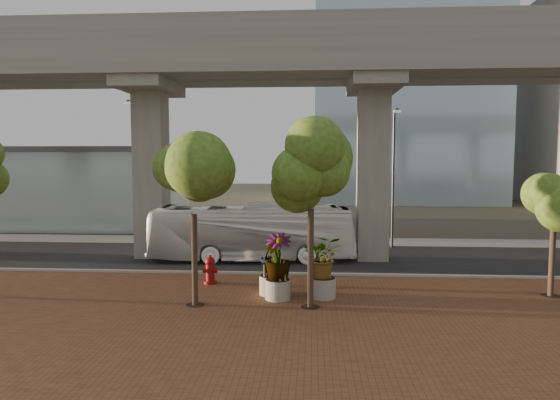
{
  "coord_description": "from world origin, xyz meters",
  "views": [
    {
      "loc": [
        2.81,
        -24.78,
        5.49
      ],
      "look_at": [
        1.15,
        0.5,
        3.33
      ],
      "focal_mm": 32.0,
      "sensor_mm": 36.0,
      "label": 1
    }
  ],
  "objects": [
    {
      "name": "ground",
      "position": [
        0.0,
        0.0,
        0.0
      ],
      "size": [
        160.0,
        160.0,
        0.0
      ],
      "primitive_type": "plane",
      "color": "#3E3A2D",
      "rests_on": "ground"
    },
    {
      "name": "planter_left",
      "position": [
        1.2,
        -5.39,
        1.5
      ],
      "size": [
        2.15,
        2.15,
        2.36
      ],
      "color": "gray",
      "rests_on": "ground"
    },
    {
      "name": "planter_right",
      "position": [
        1.5,
        -6.03,
        1.6
      ],
      "size": [
        2.38,
        2.38,
        2.54
      ],
      "color": "#A7A197",
      "rests_on": "ground"
    },
    {
      "name": "fire_hydrant",
      "position": [
        -1.59,
        -3.87,
        0.65
      ],
      "size": [
        0.62,
        0.55,
        1.23
      ],
      "color": "maroon",
      "rests_on": "ground"
    },
    {
      "name": "street_tree_near_east",
      "position": [
        2.75,
        -6.97,
        4.88
      ],
      "size": [
        4.21,
        4.21,
        6.76
      ],
      "color": "#483529",
      "rests_on": "ground"
    },
    {
      "name": "planter_front",
      "position": [
        3.23,
        -5.7,
        1.54
      ],
      "size": [
        2.22,
        2.22,
        2.44
      ],
      "color": "#A4A094",
      "rests_on": "ground"
    },
    {
      "name": "streetlamp_east",
      "position": [
        7.64,
        5.48,
        4.84
      ],
      "size": [
        0.41,
        1.2,
        8.28
      ],
      "color": "#2B2B2F",
      "rests_on": "ground"
    },
    {
      "name": "asphalt_road",
      "position": [
        0.0,
        2.0,
        0.02
      ],
      "size": [
        90.0,
        8.0,
        0.04
      ],
      "primitive_type": "cube",
      "color": "black",
      "rests_on": "ground"
    },
    {
      "name": "far_sidewalk",
      "position": [
        0.0,
        7.5,
        0.03
      ],
      "size": [
        90.0,
        3.0,
        0.06
      ],
      "primitive_type": "cube",
      "color": "#9F9B94",
      "rests_on": "ground"
    },
    {
      "name": "brick_plaza",
      "position": [
        0.0,
        -8.0,
        0.03
      ],
      "size": [
        70.0,
        13.0,
        0.06
      ],
      "primitive_type": "cube",
      "color": "brown",
      "rests_on": "ground"
    },
    {
      "name": "street_tree_far_east",
      "position": [
        12.18,
        -4.9,
        4.05
      ],
      "size": [
        3.01,
        3.01,
        5.38
      ],
      "color": "#483529",
      "rests_on": "ground"
    },
    {
      "name": "transit_bus",
      "position": [
        -0.38,
        1.29,
        1.5
      ],
      "size": [
        10.94,
        3.33,
        3.0
      ],
      "primitive_type": "imported",
      "rotation": [
        0.0,
        0.0,
        1.65
      ],
      "color": "white",
      "rests_on": "ground"
    },
    {
      "name": "station_pavilion",
      "position": [
        -20.0,
        16.0,
        3.22
      ],
      "size": [
        23.0,
        13.0,
        6.3
      ],
      "color": "silver",
      "rests_on": "ground"
    },
    {
      "name": "street_tree_near_west",
      "position": [
        -1.5,
        -7.0,
        4.55
      ],
      "size": [
        3.85,
        3.85,
        6.26
      ],
      "color": "#483529",
      "rests_on": "ground"
    },
    {
      "name": "transit_viaduct",
      "position": [
        0.0,
        2.0,
        7.29
      ],
      "size": [
        72.0,
        5.6,
        12.4
      ],
      "color": "#9A998C",
      "rests_on": "ground"
    },
    {
      "name": "streetlamp_west",
      "position": [
        -8.87,
        7.38,
        5.3
      ],
      "size": [
        0.45,
        1.32,
        9.09
      ],
      "color": "#303035",
      "rests_on": "ground"
    },
    {
      "name": "curb_strip",
      "position": [
        0.0,
        -2.0,
        0.08
      ],
      "size": [
        70.0,
        0.25,
        0.16
      ],
      "primitive_type": "cube",
      "color": "#9F9B94",
      "rests_on": "ground"
    }
  ]
}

